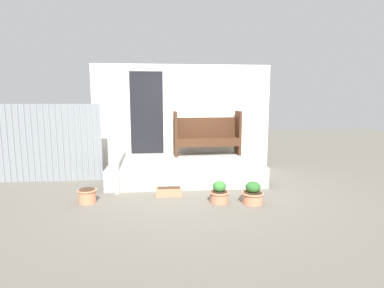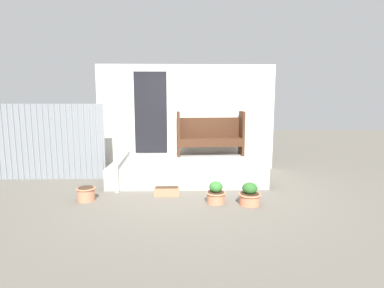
{
  "view_description": "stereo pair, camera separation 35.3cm",
  "coord_description": "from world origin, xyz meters",
  "px_view_note": "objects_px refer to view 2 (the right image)",
  "views": [
    {
      "loc": [
        -0.41,
        -5.56,
        1.73
      ],
      "look_at": [
        0.11,
        0.33,
        0.86
      ],
      "focal_mm": 28.0,
      "sensor_mm": 36.0,
      "label": 1
    },
    {
      "loc": [
        -0.06,
        -5.59,
        1.73
      ],
      "look_at": [
        0.11,
        0.33,
        0.86
      ],
      "focal_mm": 28.0,
      "sensor_mm": 36.0,
      "label": 2
    }
  ],
  "objects_px": {
    "flower_pot_middle": "(216,194)",
    "planter_box_rect": "(167,191)",
    "bench": "(210,134)",
    "support_post": "(115,133)",
    "flower_pot_left": "(86,193)",
    "flower_pot_right": "(250,195)"
  },
  "relations": [
    {
      "from": "bench",
      "to": "planter_box_rect",
      "type": "relative_size",
      "value": 3.48
    },
    {
      "from": "flower_pot_left",
      "to": "flower_pot_middle",
      "type": "distance_m",
      "value": 2.25
    },
    {
      "from": "flower_pot_right",
      "to": "planter_box_rect",
      "type": "relative_size",
      "value": 0.82
    },
    {
      "from": "support_post",
      "to": "flower_pot_right",
      "type": "relative_size",
      "value": 5.92
    },
    {
      "from": "flower_pot_left",
      "to": "flower_pot_right",
      "type": "relative_size",
      "value": 0.86
    },
    {
      "from": "support_post",
      "to": "flower_pot_left",
      "type": "xyz_separation_m",
      "value": [
        -0.43,
        -0.45,
        -0.99
      ]
    },
    {
      "from": "planter_box_rect",
      "to": "flower_pot_left",
      "type": "bearing_deg",
      "value": -170.44
    },
    {
      "from": "support_post",
      "to": "planter_box_rect",
      "type": "relative_size",
      "value": 4.84
    },
    {
      "from": "support_post",
      "to": "bench",
      "type": "height_order",
      "value": "support_post"
    },
    {
      "from": "flower_pot_left",
      "to": "planter_box_rect",
      "type": "bearing_deg",
      "value": 9.56
    },
    {
      "from": "bench",
      "to": "support_post",
      "type": "bearing_deg",
      "value": -143.17
    },
    {
      "from": "flower_pot_middle",
      "to": "planter_box_rect",
      "type": "relative_size",
      "value": 0.8
    },
    {
      "from": "support_post",
      "to": "flower_pot_right",
      "type": "height_order",
      "value": "support_post"
    },
    {
      "from": "bench",
      "to": "planter_box_rect",
      "type": "bearing_deg",
      "value": -120.75
    },
    {
      "from": "support_post",
      "to": "flower_pot_left",
      "type": "bearing_deg",
      "value": -133.29
    },
    {
      "from": "flower_pot_middle",
      "to": "flower_pot_right",
      "type": "xyz_separation_m",
      "value": [
        0.55,
        -0.1,
        0.0
      ]
    },
    {
      "from": "support_post",
      "to": "bench",
      "type": "bearing_deg",
      "value": 40.38
    },
    {
      "from": "bench",
      "to": "flower_pot_middle",
      "type": "distance_m",
      "value": 2.39
    },
    {
      "from": "bench",
      "to": "flower_pot_right",
      "type": "height_order",
      "value": "bench"
    },
    {
      "from": "support_post",
      "to": "planter_box_rect",
      "type": "distance_m",
      "value": 1.44
    },
    {
      "from": "support_post",
      "to": "flower_pot_right",
      "type": "xyz_separation_m",
      "value": [
        2.37,
        -0.73,
        -0.96
      ]
    },
    {
      "from": "flower_pot_middle",
      "to": "planter_box_rect",
      "type": "bearing_deg",
      "value": 154.02
    }
  ]
}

